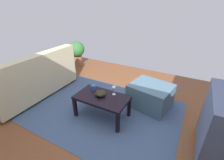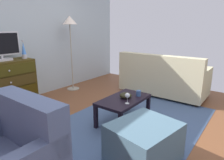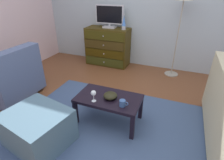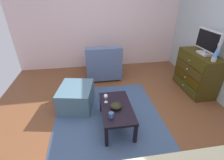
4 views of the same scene
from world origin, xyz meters
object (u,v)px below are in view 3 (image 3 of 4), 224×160
at_px(tv, 109,16).
at_px(wine_glass, 93,93).
at_px(dresser, 108,47).
at_px(coffee_table, 109,101).
at_px(standing_lamp, 183,4).
at_px(mug, 123,103).
at_px(armchair, 9,78).
at_px(lava_lamp, 124,23).
at_px(bowl_decorative, 110,96).
at_px(ottoman, 38,128).

height_order(tv, wine_glass, tv).
relative_size(dresser, tv, 1.55).
relative_size(coffee_table, standing_lamp, 0.52).
height_order(tv, coffee_table, tv).
distance_m(coffee_table, standing_lamp, 2.28).
relative_size(mug, armchair, 0.13).
xyz_separation_m(tv, mug, (1.03, -2.08, -0.69)).
height_order(coffee_table, armchair, armchair).
height_order(lava_lamp, standing_lamp, standing_lamp).
distance_m(dresser, mug, 2.32).
height_order(bowl_decorative, ottoman, bowl_decorative).
height_order(lava_lamp, coffee_table, lava_lamp).
bearing_deg(bowl_decorative, mug, -27.25).
height_order(ottoman, standing_lamp, standing_lamp).
height_order(mug, armchair, armchair).
xyz_separation_m(dresser, mug, (1.07, -2.05, -0.00)).
bearing_deg(dresser, bowl_decorative, -66.09).
relative_size(dresser, armchair, 1.15).
distance_m(tv, lava_lamp, 0.38).
bearing_deg(coffee_table, bowl_decorative, -24.04).
bearing_deg(wine_glass, tv, 107.19).
distance_m(lava_lamp, wine_glass, 2.13).
bearing_deg(bowl_decorative, wine_glass, -141.26).
distance_m(lava_lamp, ottoman, 2.69).
relative_size(lava_lamp, ottoman, 0.47).
xyz_separation_m(bowl_decorative, ottoman, (-0.65, -0.66, -0.21)).
bearing_deg(standing_lamp, tv, 177.19).
relative_size(wine_glass, bowl_decorative, 0.86).
distance_m(mug, armchair, 2.02).
height_order(mug, bowl_decorative, mug).
height_order(dresser, wine_glass, dresser).
height_order(lava_lamp, armchair, lava_lamp).
distance_m(tv, coffee_table, 2.26).
xyz_separation_m(tv, coffee_table, (0.80, -1.96, -0.79)).
height_order(mug, ottoman, mug).
height_order(dresser, ottoman, dresser).
bearing_deg(mug, lava_lamp, 108.47).
bearing_deg(dresser, tv, 31.80).
distance_m(wine_glass, standing_lamp, 2.38).
distance_m(bowl_decorative, standing_lamp, 2.24).
bearing_deg(ottoman, bowl_decorative, 45.42).
bearing_deg(tv, bowl_decorative, -67.29).
bearing_deg(bowl_decorative, armchair, -179.56).
relative_size(ottoman, standing_lamp, 0.42).
height_order(coffee_table, mug, mug).
height_order(coffee_table, wine_glass, wine_glass).
bearing_deg(bowl_decorative, dresser, 113.91).
bearing_deg(armchair, ottoman, -29.03).
bearing_deg(bowl_decorative, ottoman, -134.58).
bearing_deg(tv, dresser, -148.20).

